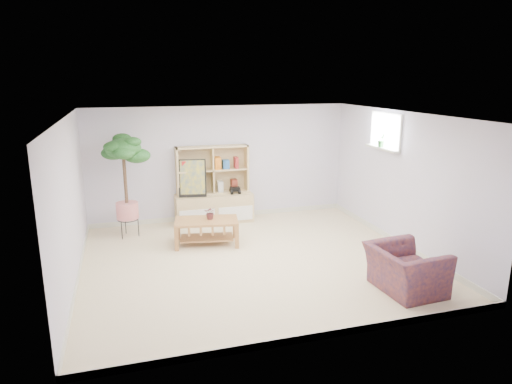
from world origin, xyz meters
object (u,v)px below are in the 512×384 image
object	(u,v)px
storage_unit	(214,185)
floor_tree	(126,187)
armchair	(406,266)
coffee_table	(207,232)

from	to	relation	value
storage_unit	floor_tree	bearing A→B (deg)	-166.35
storage_unit	floor_tree	world-z (taller)	floor_tree
floor_tree	armchair	bearing A→B (deg)	-43.00
storage_unit	floor_tree	xyz separation A→B (m)	(-1.75, -0.43, 0.18)
armchair	floor_tree	bearing A→B (deg)	43.20
coffee_table	armchair	bearing A→B (deg)	-38.39
storage_unit	coffee_table	size ratio (longest dim) A/B	1.41
floor_tree	armchair	size ratio (longest dim) A/B	1.97
armchair	coffee_table	bearing A→B (deg)	38.04
storage_unit	armchair	xyz separation A→B (m)	(1.98, -3.90, -0.43)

